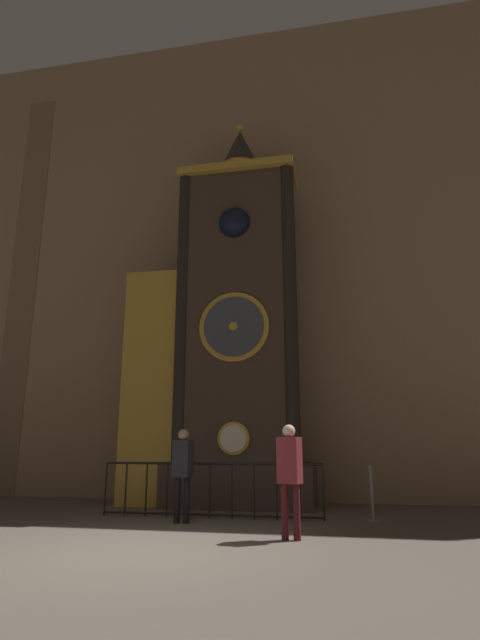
{
  "coord_description": "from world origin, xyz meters",
  "views": [
    {
      "loc": [
        2.74,
        -6.66,
        1.38
      ],
      "look_at": [
        0.39,
        5.16,
        4.39
      ],
      "focal_mm": 28.0,
      "sensor_mm": 36.0,
      "label": 1
    }
  ],
  "objects_px": {
    "clock_tower": "(223,333)",
    "stanchion_post": "(372,503)",
    "visitor_far": "(290,470)",
    "visitor_near": "(183,466)"
  },
  "relations": [
    {
      "from": "clock_tower",
      "to": "stanchion_post",
      "type": "xyz_separation_m",
      "value": [
        3.27,
        -1.63,
        -3.75
      ]
    },
    {
      "from": "visitor_far",
      "to": "stanchion_post",
      "type": "bearing_deg",
      "value": 78.66
    },
    {
      "from": "clock_tower",
      "to": "stanchion_post",
      "type": "relative_size",
      "value": 10.06
    },
    {
      "from": "visitor_near",
      "to": "visitor_far",
      "type": "distance_m",
      "value": 2.45
    },
    {
      "from": "stanchion_post",
      "to": "visitor_far",
      "type": "bearing_deg",
      "value": -120.45
    },
    {
      "from": "clock_tower",
      "to": "visitor_near",
      "type": "distance_m",
      "value": 4.03
    },
    {
      "from": "clock_tower",
      "to": "visitor_near",
      "type": "bearing_deg",
      "value": -93.12
    },
    {
      "from": "clock_tower",
      "to": "visitor_near",
      "type": "height_order",
      "value": "clock_tower"
    },
    {
      "from": "visitor_near",
      "to": "clock_tower",
      "type": "bearing_deg",
      "value": 101.42
    },
    {
      "from": "visitor_far",
      "to": "stanchion_post",
      "type": "relative_size",
      "value": 1.69
    }
  ]
}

